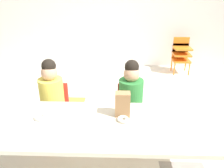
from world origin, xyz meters
TOP-DOWN VIEW (x-y plane):
  - ground_plane at (-0.00, -0.00)m, footprint 5.29×4.46m
  - back_wall at (0.00, 2.23)m, footprint 5.29×0.10m
  - craft_table at (0.14, -0.86)m, footprint 2.14×0.73m
  - seated_child_near_camera at (-0.45, -0.27)m, footprint 0.34×0.34m
  - seated_child_middle_seat at (0.41, -0.27)m, footprint 0.33×0.33m
  - kid_chair_orange_stack at (1.48, 1.83)m, footprint 0.32×0.30m
  - paper_bag_brown at (0.31, -0.72)m, footprint 0.13×0.09m
  - paper_plate_near_edge at (-0.39, -0.82)m, footprint 0.18×0.18m
  - donut_powdered_on_plate at (-0.39, -0.82)m, footprint 0.11×0.11m
  - donut_powdered_loose at (0.32, -0.82)m, footprint 0.10×0.10m

SIDE VIEW (x-z plane):
  - ground_plane at x=0.00m, z-range -0.02..0.00m
  - kid_chair_orange_stack at x=1.48m, z-range 0.06..0.74m
  - craft_table at x=0.14m, z-range 0.24..0.80m
  - seated_child_near_camera at x=-0.45m, z-range 0.10..1.01m
  - seated_child_middle_seat at x=0.41m, z-range 0.10..1.01m
  - paper_plate_near_edge at x=-0.39m, z-range 0.56..0.57m
  - donut_powdered_loose at x=0.32m, z-range 0.56..0.59m
  - donut_powdered_on_plate at x=-0.39m, z-range 0.57..0.60m
  - paper_bag_brown at x=0.31m, z-range 0.56..0.78m
  - back_wall at x=0.00m, z-range 0.00..2.58m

